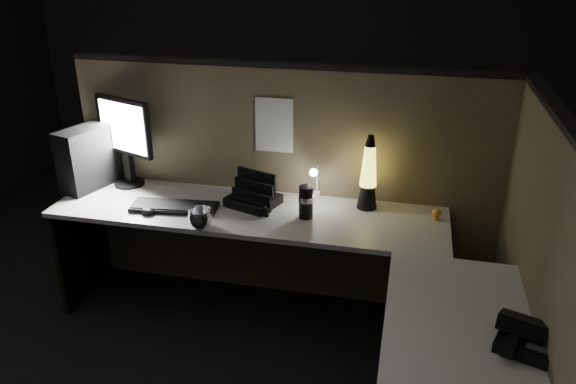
% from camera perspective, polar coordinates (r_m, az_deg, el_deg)
% --- Properties ---
extents(floor, '(6.00, 6.00, 0.00)m').
position_cam_1_polar(floor, '(3.18, -4.26, -18.79)').
color(floor, black).
rests_on(floor, ground).
extents(room_shell, '(6.00, 6.00, 6.00)m').
position_cam_1_polar(room_shell, '(2.40, -5.45, 10.95)').
color(room_shell, silver).
rests_on(room_shell, ground).
extents(partition_back, '(2.66, 0.06, 1.50)m').
position_cam_1_polar(partition_back, '(3.53, -0.29, 0.48)').
color(partition_back, brown).
rests_on(partition_back, ground).
extents(partition_right, '(0.06, 1.66, 1.50)m').
position_cam_1_polar(partition_right, '(2.78, 23.51, -8.68)').
color(partition_right, brown).
rests_on(partition_right, ground).
extents(desk, '(2.60, 1.60, 0.73)m').
position_cam_1_polar(desk, '(2.98, 0.14, -7.89)').
color(desk, beige).
rests_on(desk, ground).
extents(pc_tower, '(0.27, 0.40, 0.39)m').
position_cam_1_polar(pc_tower, '(3.73, -19.66, 3.29)').
color(pc_tower, black).
rests_on(pc_tower, desk).
extents(monitor, '(0.42, 0.20, 0.56)m').
position_cam_1_polar(monitor, '(3.65, -16.27, 5.73)').
color(monitor, black).
rests_on(monitor, desk).
extents(keyboard, '(0.52, 0.22, 0.02)m').
position_cam_1_polar(keyboard, '(3.35, -11.46, -1.48)').
color(keyboard, black).
rests_on(keyboard, desk).
extents(mouse, '(0.11, 0.09, 0.04)m').
position_cam_1_polar(mouse, '(3.32, -14.11, -1.88)').
color(mouse, black).
rests_on(mouse, desk).
extents(clip_lamp, '(0.05, 0.18, 0.23)m').
position_cam_1_polar(clip_lamp, '(3.34, 2.79, 1.23)').
color(clip_lamp, white).
rests_on(clip_lamp, desk).
extents(organizer, '(0.34, 0.32, 0.21)m').
position_cam_1_polar(organizer, '(3.34, -3.50, -0.47)').
color(organizer, black).
rests_on(organizer, desk).
extents(lava_lamp, '(0.12, 0.12, 0.45)m').
position_cam_1_polar(lava_lamp, '(3.26, 8.16, 1.39)').
color(lava_lamp, black).
rests_on(lava_lamp, desk).
extents(travel_mug, '(0.08, 0.08, 0.19)m').
position_cam_1_polar(travel_mug, '(3.15, 1.84, -1.04)').
color(travel_mug, black).
rests_on(travel_mug, desk).
extents(steel_mug, '(0.15, 0.15, 0.11)m').
position_cam_1_polar(steel_mug, '(3.10, -8.89, -2.65)').
color(steel_mug, '#B7B7BE').
rests_on(steel_mug, desk).
extents(figurine, '(0.05, 0.05, 0.05)m').
position_cam_1_polar(figurine, '(3.25, 14.84, -2.06)').
color(figurine, '#FFA328').
rests_on(figurine, desk).
extents(pinned_paper, '(0.23, 0.00, 0.33)m').
position_cam_1_polar(pinned_paper, '(3.36, -1.43, 6.78)').
color(pinned_paper, white).
rests_on(pinned_paper, partition_back).
extents(desk_phone, '(0.26, 0.26, 0.13)m').
position_cam_1_polar(desk_phone, '(2.40, 22.97, -13.37)').
color(desk_phone, black).
rests_on(desk_phone, desk).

